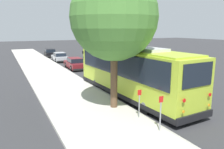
# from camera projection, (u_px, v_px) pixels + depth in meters

# --- Properties ---
(ground_plane) EXTENTS (160.00, 160.00, 0.00)m
(ground_plane) POSITION_uv_depth(u_px,v_px,m) (125.00, 93.00, 16.04)
(ground_plane) COLOR #333335
(sidewalk_slab) EXTENTS (80.00, 4.43, 0.15)m
(sidewalk_slab) POSITION_uv_depth(u_px,v_px,m) (76.00, 99.00, 14.37)
(sidewalk_slab) COLOR beige
(sidewalk_slab) RESTS_ON ground
(curb_strip) EXTENTS (80.00, 0.14, 0.15)m
(curb_strip) POSITION_uv_depth(u_px,v_px,m) (107.00, 95.00, 15.37)
(curb_strip) COLOR #AAA69D
(curb_strip) RESTS_ON ground
(shuttle_bus) EXTENTS (11.22, 3.26, 3.50)m
(shuttle_bus) POSITION_uv_depth(u_px,v_px,m) (131.00, 70.00, 14.88)
(shuttle_bus) COLOR #ADC633
(shuttle_bus) RESTS_ON ground
(parked_sedan_maroon) EXTENTS (4.56, 1.80, 1.30)m
(parked_sedan_maroon) POSITION_uv_depth(u_px,v_px,m) (75.00, 64.00, 25.80)
(parked_sedan_maroon) COLOR maroon
(parked_sedan_maroon) RESTS_ON ground
(parked_sedan_silver) EXTENTS (4.18, 1.82, 1.28)m
(parked_sedan_silver) POSITION_uv_depth(u_px,v_px,m) (60.00, 57.00, 31.82)
(parked_sedan_silver) COLOR #A8AAAF
(parked_sedan_silver) RESTS_ON ground
(parked_sedan_black) EXTENTS (4.38, 2.08, 1.28)m
(parked_sedan_black) POSITION_uv_depth(u_px,v_px,m) (50.00, 53.00, 37.48)
(parked_sedan_black) COLOR black
(parked_sedan_black) RESTS_ON ground
(street_tree) EXTENTS (4.77, 4.77, 8.20)m
(street_tree) POSITION_uv_depth(u_px,v_px,m) (113.00, 11.00, 11.78)
(street_tree) COLOR brown
(street_tree) RESTS_ON sidewalk_slab
(sign_post_near) EXTENTS (0.06, 0.22, 1.61)m
(sign_post_near) POSITION_uv_depth(u_px,v_px,m) (160.00, 113.00, 9.59)
(sign_post_near) COLOR gray
(sign_post_near) RESTS_ON sidewalk_slab
(sign_post_far) EXTENTS (0.06, 0.22, 1.47)m
(sign_post_far) POSITION_uv_depth(u_px,v_px,m) (139.00, 103.00, 11.06)
(sign_post_far) COLOR gray
(sign_post_far) RESTS_ON sidewalk_slab
(lane_stripe_mid) EXTENTS (2.40, 0.14, 0.01)m
(lane_stripe_mid) POSITION_uv_depth(u_px,v_px,m) (185.00, 95.00, 15.50)
(lane_stripe_mid) COLOR silver
(lane_stripe_mid) RESTS_ON ground
(lane_stripe_ahead) EXTENTS (2.40, 0.14, 0.01)m
(lane_stripe_ahead) POSITION_uv_depth(u_px,v_px,m) (138.00, 78.00, 20.74)
(lane_stripe_ahead) COLOR silver
(lane_stripe_ahead) RESTS_ON ground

